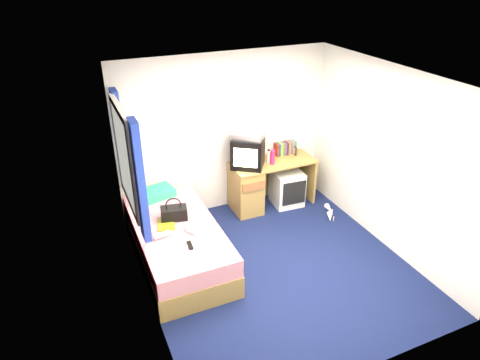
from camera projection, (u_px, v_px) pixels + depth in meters
name	position (u px, v px, depth m)	size (l,w,h in m)	color
ground	(276.00, 267.00, 5.48)	(3.40, 3.40, 0.00)	#0C1438
room_shell	(281.00, 165.00, 4.80)	(3.40, 3.40, 3.40)	white
bed	(177.00, 243.00, 5.49)	(1.01, 2.00, 0.54)	#A48344
pillow	(156.00, 193.00, 5.96)	(0.50, 0.32, 0.11)	teal
desk	(256.00, 184.00, 6.59)	(1.30, 0.55, 0.75)	#A48344
storage_cube	(287.00, 188.00, 6.76)	(0.45, 0.45, 0.56)	silver
crt_tv	(248.00, 152.00, 6.28)	(0.61, 0.60, 0.45)	black
vcr	(248.00, 135.00, 6.16)	(0.45, 0.32, 0.09)	#AFB0B2
book_row	(285.00, 148.00, 6.72)	(0.34, 0.13, 0.20)	maroon
picture_frame	(295.00, 150.00, 6.73)	(0.02, 0.12, 0.14)	black
pink_water_bottle	(272.00, 157.00, 6.39)	(0.07, 0.07, 0.22)	#EC2158
aerosol_can	(269.00, 157.00, 6.44)	(0.05, 0.05, 0.20)	silver
handbag	(174.00, 213.00, 5.44)	(0.36, 0.25, 0.31)	black
towel	(200.00, 226.00, 5.25)	(0.27, 0.23, 0.09)	white
magazine	(166.00, 224.00, 5.36)	(0.21, 0.28, 0.01)	#F7FF1C
water_bottle	(162.00, 235.00, 5.10)	(0.07, 0.07, 0.20)	silver
colour_swatch_fan	(196.00, 245.00, 4.97)	(0.22, 0.06, 0.01)	#FEB238
remote_control	(190.00, 245.00, 4.96)	(0.05, 0.16, 0.02)	black
window_assembly	(128.00, 160.00, 5.00)	(0.11, 1.42, 1.40)	silver
white_heels	(330.00, 213.00, 6.54)	(0.28, 0.43, 0.09)	silver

